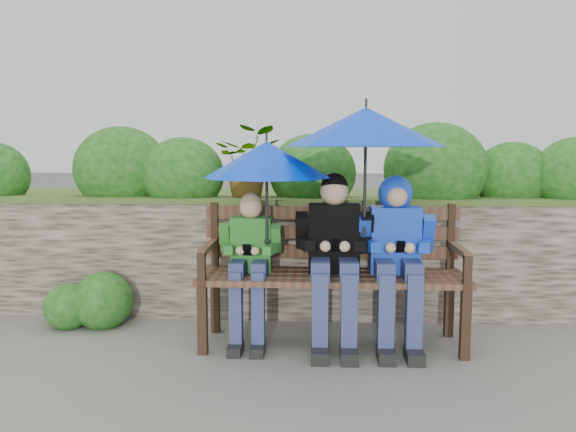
# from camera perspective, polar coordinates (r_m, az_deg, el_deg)

# --- Properties ---
(ground) EXTENTS (60.00, 60.00, 0.00)m
(ground) POSITION_cam_1_polar(r_m,az_deg,el_deg) (4.31, -0.08, -12.80)
(ground) COLOR slate
(ground) RESTS_ON ground
(garden_backdrop) EXTENTS (8.00, 2.84, 1.72)m
(garden_backdrop) POSITION_cam_1_polar(r_m,az_deg,el_deg) (5.75, 0.83, -1.88)
(garden_backdrop) COLOR #3F362E
(garden_backdrop) RESTS_ON ground
(park_bench) EXTENTS (1.96, 0.57, 1.03)m
(park_bench) POSITION_cam_1_polar(r_m,az_deg,el_deg) (4.23, 4.45, -4.95)
(park_bench) COLOR #312114
(park_bench) RESTS_ON ground
(boy_left) EXTENTS (0.45, 0.52, 1.13)m
(boy_left) POSITION_cam_1_polar(r_m,az_deg,el_deg) (4.16, -3.88, -4.24)
(boy_left) COLOR #40812F
(boy_left) RESTS_ON ground
(boy_middle) EXTENTS (0.56, 0.65, 1.27)m
(boy_middle) POSITION_cam_1_polar(r_m,az_deg,el_deg) (4.10, 4.71, -3.52)
(boy_middle) COLOR black
(boy_middle) RESTS_ON ground
(boy_right) EXTENTS (0.55, 0.66, 1.25)m
(boy_right) POSITION_cam_1_polar(r_m,az_deg,el_deg) (4.15, 10.94, -2.96)
(boy_right) COLOR blue
(boy_right) RESTS_ON ground
(umbrella_left) EXTENTS (0.93, 0.93, 0.81)m
(umbrella_left) POSITION_cam_1_polar(r_m,az_deg,el_deg) (4.07, -2.18, 5.73)
(umbrella_left) COLOR #0033DC
(umbrella_left) RESTS_ON ground
(umbrella_right) EXTENTS (1.15, 1.15, 1.03)m
(umbrella_right) POSITION_cam_1_polar(r_m,az_deg,el_deg) (4.04, 7.91, 8.93)
(umbrella_right) COLOR #0033DC
(umbrella_right) RESTS_ON ground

